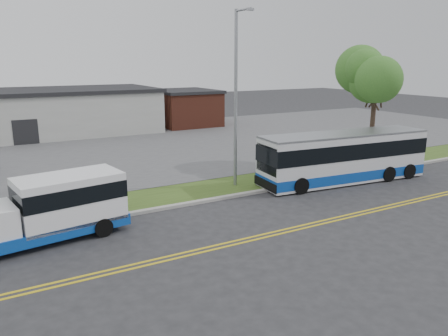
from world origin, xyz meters
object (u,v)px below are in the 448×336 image
streetlight_near (236,94)px  pedestrian (63,189)px  tree_east (377,73)px  shuttle_bus (54,206)px  transit_bus (344,157)px

streetlight_near → pedestrian: 10.19m
tree_east → streetlight_near: streetlight_near is taller
shuttle_bus → pedestrian: size_ratio=4.25×
shuttle_bus → pedestrian: shuttle_bus is taller
transit_bus → shuttle_bus: bearing=-172.3°
streetlight_near → transit_bus: (6.11, -2.13, -3.76)m
shuttle_bus → pedestrian: bearing=67.7°
tree_east → transit_bus: (-4.89, -2.40, -4.73)m
tree_east → pedestrian: size_ratio=5.19×
tree_east → shuttle_bus: 21.89m
shuttle_bus → tree_east: bearing=-0.2°
tree_east → transit_bus: tree_east is taller
transit_bus → streetlight_near: bearing=166.3°
shuttle_bus → pedestrian: (1.00, 4.04, -0.45)m
streetlight_near → tree_east: bearing=1.4°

